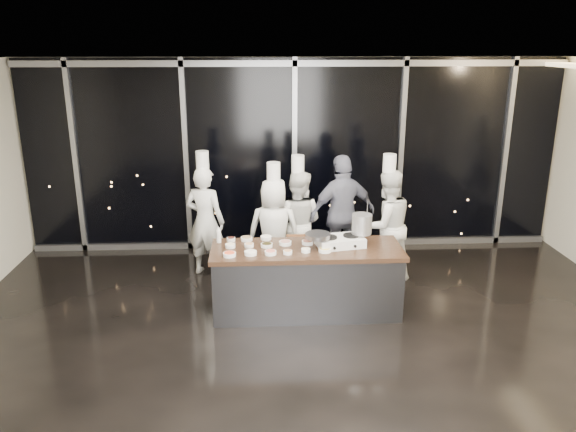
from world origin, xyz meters
name	(u,v)px	position (x,y,z in m)	size (l,w,h in m)	color
ground	(312,346)	(0.00, 0.00, 0.00)	(9.00, 9.00, 0.00)	black
room_shell	(332,159)	(0.18, 0.00, 2.25)	(9.02, 7.02, 3.21)	beige
window_wall	(294,156)	(0.00, 3.43, 1.60)	(8.90, 0.11, 3.20)	black
demo_counter	(306,280)	(0.00, 0.90, 0.45)	(2.46, 0.86, 0.90)	#39393E
stove	(340,241)	(0.44, 0.95, 0.96)	(0.66, 0.47, 0.14)	silver
frying_pan	(317,236)	(0.13, 0.89, 1.07)	(0.59, 0.38, 0.05)	gray
stock_pot	(362,224)	(0.73, 1.03, 1.17)	(0.26, 0.26, 0.26)	#A8A8AA
prep_bowls	(269,246)	(-0.48, 0.92, 0.93)	(1.36, 0.74, 0.05)	white
squeeze_bottle	(219,235)	(-1.14, 1.17, 1.00)	(0.06, 0.06, 0.22)	white
chef_far_left	(205,220)	(-1.42, 2.26, 0.86)	(0.72, 0.59, 1.91)	silver
chef_left	(274,230)	(-0.39, 1.90, 0.80)	(0.82, 0.57, 1.81)	silver
chef_center	(298,222)	(-0.03, 2.24, 0.82)	(0.94, 0.83, 1.84)	silver
guest	(342,214)	(0.67, 2.29, 0.92)	(1.16, 0.75, 1.83)	#15193B
chef_right	(386,225)	(1.26, 1.92, 0.85)	(0.96, 0.84, 1.91)	silver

